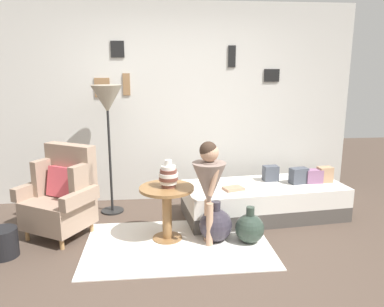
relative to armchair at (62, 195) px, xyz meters
name	(u,v)px	position (x,y,z in m)	size (l,w,h in m)	color
ground_plane	(186,268)	(1.26, -0.87, -0.44)	(12.00, 12.00, 0.00)	#4C3D33
gallery_wall	(173,104)	(1.26, 1.08, 0.86)	(4.80, 0.12, 2.60)	beige
rug	(178,245)	(1.21, -0.40, -0.43)	(1.88, 1.21, 0.01)	silver
armchair	(62,195)	(0.00, 0.00, 0.00)	(0.90, 0.84, 0.97)	tan
daybed	(263,200)	(2.30, 0.28, -0.24)	(1.97, 0.99, 0.40)	#4C4742
pillow_head	(325,174)	(3.07, 0.31, 0.06)	(0.17, 0.12, 0.19)	tan
pillow_mid	(314,176)	(2.92, 0.29, 0.04)	(0.20, 0.12, 0.17)	gray
pillow_back	(299,176)	(2.73, 0.29, 0.06)	(0.21, 0.12, 0.19)	#474C56
pillow_extra	(271,173)	(2.43, 0.43, 0.06)	(0.18, 0.12, 0.19)	#474C56
side_table	(167,202)	(1.11, -0.25, -0.03)	(0.57, 0.57, 0.58)	olive
vase_striped	(168,176)	(1.13, -0.25, 0.26)	(0.20, 0.20, 0.29)	brown
floor_lamp	(107,104)	(0.45, 0.60, 0.91)	(0.37, 0.37, 1.58)	black
person_child	(209,180)	(1.53, -0.41, 0.25)	(0.34, 0.34, 1.08)	tan
book_on_daybed	(233,188)	(1.89, 0.12, -0.02)	(0.22, 0.16, 0.03)	tan
demijohn_near	(216,225)	(1.61, -0.34, -0.26)	(0.35, 0.35, 0.43)	#332D38
demijohn_far	(250,228)	(1.96, -0.41, -0.28)	(0.30, 0.30, 0.39)	#2D3D33
magazine_basket	(3,243)	(-0.47, -0.47, -0.30)	(0.28, 0.28, 0.28)	black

